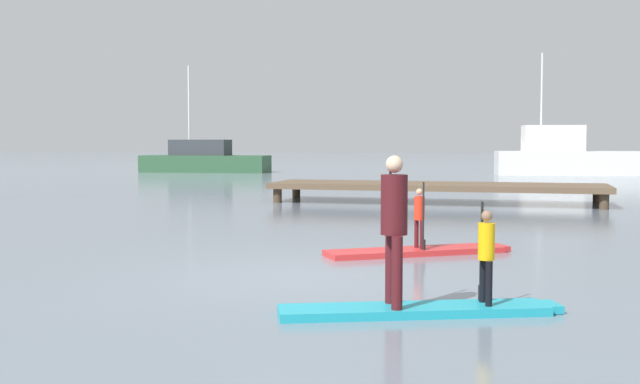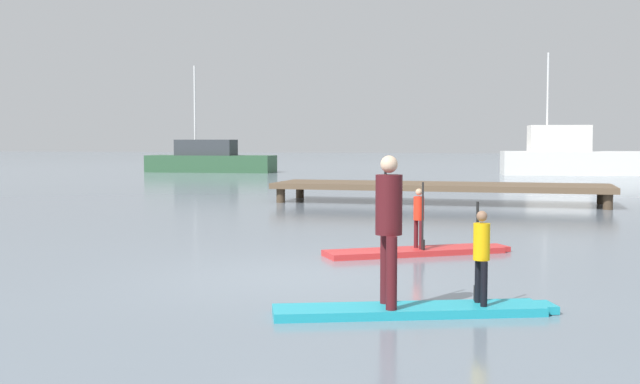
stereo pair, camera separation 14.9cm
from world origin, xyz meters
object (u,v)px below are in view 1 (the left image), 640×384
Objects in this scene: paddleboard_far at (420,310)px; paddler_child_front at (486,252)px; paddler_child_solo at (420,215)px; paddleboard_near at (419,251)px; paddler_adult at (394,220)px; fishing_boat_green_midground at (204,160)px; motor_boat_small_navy at (565,157)px.

paddler_child_front is (0.72, 0.29, 0.66)m from paddleboard_far.
paddler_child_solo is 4.83m from paddleboard_far.
paddleboard_near is 1.84× the size of paddler_adult.
fishing_boat_green_midground is (-18.61, 37.45, 0.75)m from paddleboard_far.
paddleboard_far is 2.74× the size of paddler_child_front.
paddler_adult is at bearing -85.98° from paddleboard_near.
paddler_adult is 0.21× the size of fishing_boat_green_midground.
paddleboard_near and paddleboard_far have the same top height.
paddler_adult is (0.34, -4.86, 1.04)m from paddleboard_near.
paddler_adult is 1.46× the size of paddler_child_front.
paddler_child_solo is at bearing -61.17° from fishing_boat_green_midground.
paddler_adult is at bearing -95.53° from motor_boat_small_navy.
paddleboard_far is 39.09m from motor_boat_small_navy.
fishing_boat_green_midground is at bearing -176.20° from motor_boat_small_navy.
paddleboard_near is 2.70× the size of paddler_child_solo.
fishing_boat_green_midground reaches higher than paddler_child_front.
paddleboard_near is 0.64m from paddler_child_solo.
paddleboard_near is at bearing -96.88° from motor_boat_small_navy.
paddler_adult is (0.33, -4.85, 0.40)m from paddler_child_solo.
paddler_child_front reaches higher than paddleboard_near.
fishing_boat_green_midground is at bearing 118.83° from paddler_child_solo.
paddler_adult is at bearing -86.11° from paddler_child_solo.
paddler_adult reaches higher than paddleboard_far.
paddler_child_front is 38.73m from motor_boat_small_navy.
paddler_child_solo is 0.36× the size of paddleboard_far.
paddleboard_near is 4.98m from paddler_adult.
motor_boat_small_navy is (3.78, 39.02, -0.01)m from paddler_adult.
motor_boat_small_navy is at bearing 84.87° from paddleboard_far.
fishing_boat_green_midground is at bearing 118.82° from paddleboard_near.
paddler_child_solo is 1.00× the size of paddler_child_front.
motor_boat_small_navy is at bearing 84.47° from paddler_adult.
fishing_boat_green_midground reaches higher than paddler_child_solo.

